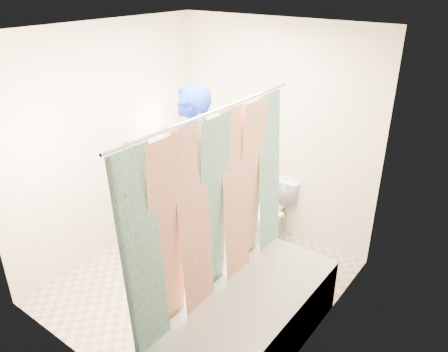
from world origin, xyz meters
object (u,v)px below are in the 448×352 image
Objects in this scene: plumber at (191,174)px; toilet at (269,212)px; cleaning_caddy at (140,265)px; bathtub at (249,323)px.

toilet is at bearing 125.17° from plumber.
plumber reaches higher than toilet.
plumber is at bearing 98.34° from cleaning_caddy.
bathtub is at bearing -57.17° from toilet.
bathtub is at bearing 18.22° from cleaning_caddy.
plumber reaches higher than bathtub.
bathtub is 1.47m from cleaning_caddy.
bathtub reaches higher than cleaning_caddy.
cleaning_caddy is (-0.73, -1.30, -0.27)m from toilet.
bathtub is 4.74× the size of cleaning_caddy.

